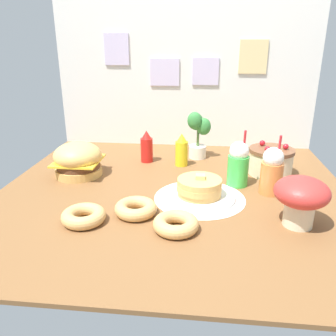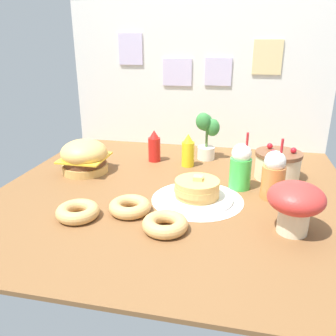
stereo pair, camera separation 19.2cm
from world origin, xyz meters
The scene contains 15 objects.
ground_plane centered at (0.00, 0.00, -1.00)cm, with size 197.58×186.81×2.00cm, color brown.
back_wall centered at (0.02, 92.84, 54.68)cm, with size 197.58×4.20×108.70cm.
doily_mat centered at (15.06, -8.48, 0.20)cm, with size 49.17×49.17×0.40cm, color white.
burger centered at (-61.66, 17.87, 10.15)cm, with size 29.64×29.64×21.37cm.
pancake_stack centered at (14.81, -8.67, 5.09)cm, with size 38.00×38.00×13.30cm.
layer_cake centered at (58.77, 33.03, 8.57)cm, with size 27.89×27.89×20.34cm.
ketchup_bottle centered at (-23.20, 48.14, 10.35)cm, with size 8.49×8.49×22.35cm.
mustard_bottle centered at (1.50, 42.94, 10.35)cm, with size 8.49×8.49×22.35cm.
cream_soda_cup centered at (36.55, 12.58, 13.12)cm, with size 12.29×12.29×33.51cm.
orange_float_cup centered at (53.89, 2.81, 13.12)cm, with size 12.29×12.29×33.55cm.
donut_pink_glaze centered at (-38.55, -40.19, 3.32)cm, with size 20.79×20.79×6.26cm.
donut_chocolate centered at (-15.73, -29.95, 3.32)cm, with size 20.79×20.79×6.26cm.
donut_vanilla centered at (5.10, -42.97, 3.32)cm, with size 20.79×20.79×6.26cm.
potted_plant centered at (11.84, 60.36, 18.21)cm, with size 16.51×13.14×34.09cm.
mushroom_stool centered at (60.55, -32.32, 14.51)cm, with size 24.59×24.59×23.47cm.
Camera 1 is at (16.06, -177.90, 80.38)cm, focal length 36.76 mm.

